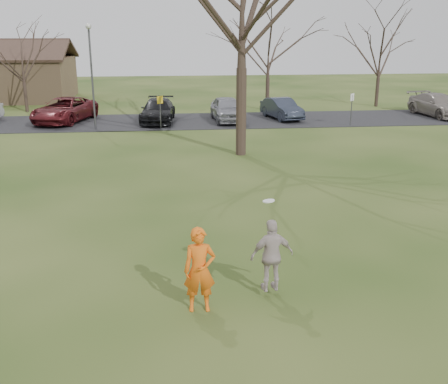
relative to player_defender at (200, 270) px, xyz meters
The scene contains 14 objects.
ground 1.37m from the player_defender, ahead, with size 120.00×120.00×0.00m, color #1E380F.
parking_strip 25.04m from the player_defender, 87.79° to the left, with size 62.00×6.50×0.04m, color black.
player_defender is the anchor object (origin of this frame).
car_2 26.49m from the player_defender, 106.16° to the left, with size 2.63×5.69×1.58m, color #531318.
car_3 24.92m from the player_defender, 92.85° to the left, with size 2.05×5.05×1.47m, color black.
car_4 24.91m from the player_defender, 82.25° to the left, with size 1.89×4.69×1.60m, color gray.
car_5 26.19m from the player_defender, 74.11° to the left, with size 1.47×4.23×1.39m, color #282E3D.
car_7 31.19m from the player_defender, 53.92° to the left, with size 2.15×5.29×1.54m, color gray.
catching_play 1.77m from the player_defender, 15.15° to the left, with size 1.08×0.58×2.20m.
lamp_post 23.26m from the player_defender, 102.61° to the left, with size 0.34×0.34×6.27m.
sign_yellow 22.04m from the player_defender, 92.70° to the left, with size 0.35×0.35×2.08m.
sign_white 24.59m from the player_defender, 63.52° to the left, with size 0.35×0.35×2.08m.
big_tree 16.44m from the player_defender, 78.83° to the left, with size 9.00×9.00×14.00m, color #352821, non-canonical shape.
small_tree_row 30.68m from the player_defender, 79.91° to the left, with size 55.00×5.90×8.50m.
Camera 1 is at (-1.55, -10.70, 6.09)m, focal length 42.83 mm.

